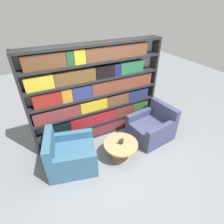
% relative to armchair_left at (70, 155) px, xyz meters
% --- Properties ---
extents(ground_plane, '(14.00, 14.00, 0.00)m').
position_rel_armchair_left_xyz_m(ground_plane, '(0.94, -0.54, -0.28)').
color(ground_plane, gray).
extents(bookshelf, '(3.04, 0.30, 2.23)m').
position_rel_armchair_left_xyz_m(bookshelf, '(0.93, 0.73, 0.81)').
color(bookshelf, silver).
rests_on(bookshelf, ground_plane).
extents(armchair_left, '(1.10, 1.03, 0.82)m').
position_rel_armchair_left_xyz_m(armchair_left, '(0.00, 0.00, 0.00)').
color(armchair_left, '#386684').
rests_on(armchair_left, ground_plane).
extents(armchair_right, '(1.01, 0.93, 0.82)m').
position_rel_armchair_left_xyz_m(armchair_right, '(2.04, -0.01, 0.00)').
color(armchair_right, '#42476B').
rests_on(armchair_right, ground_plane).
extents(coffee_table, '(0.72, 0.72, 0.39)m').
position_rel_armchair_left_xyz_m(coffee_table, '(1.02, -0.26, 0.00)').
color(coffee_table, tan).
rests_on(coffee_table, ground_plane).
extents(table_sign, '(0.11, 0.06, 0.13)m').
position_rel_armchair_left_xyz_m(table_sign, '(1.02, -0.26, 0.16)').
color(table_sign, black).
rests_on(table_sign, coffee_table).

